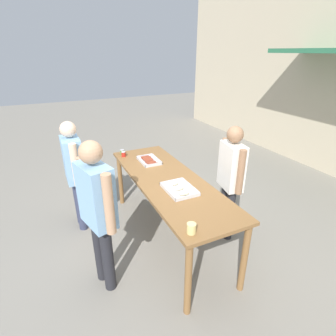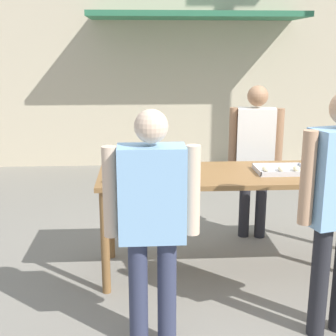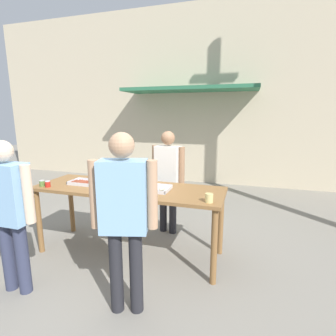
% 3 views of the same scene
% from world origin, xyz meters
% --- Properties ---
extents(ground_plane, '(24.00, 24.00, 0.00)m').
position_xyz_m(ground_plane, '(0.00, 0.00, 0.00)').
color(ground_plane, gray).
extents(building_facade_back, '(12.00, 1.11, 4.50)m').
position_xyz_m(building_facade_back, '(0.00, 3.98, 2.26)').
color(building_facade_back, beige).
rests_on(building_facade_back, ground).
extents(serving_table, '(2.43, 0.80, 0.91)m').
position_xyz_m(serving_table, '(0.00, 0.00, 0.80)').
color(serving_table, brown).
rests_on(serving_table, ground).
extents(food_tray_sausages, '(0.39, 0.26, 0.04)m').
position_xyz_m(food_tray_sausages, '(-0.63, -0.01, 0.92)').
color(food_tray_sausages, silver).
rests_on(food_tray_sausages, serving_table).
extents(food_tray_buns, '(0.43, 0.31, 0.05)m').
position_xyz_m(food_tray_buns, '(0.34, -0.01, 0.92)').
color(food_tray_buns, silver).
rests_on(food_tray_buns, serving_table).
extents(condiment_jar_mustard, '(0.07, 0.07, 0.08)m').
position_xyz_m(condiment_jar_mustard, '(-1.08, -0.29, 0.95)').
color(condiment_jar_mustard, '#567A38').
rests_on(condiment_jar_mustard, serving_table).
extents(condiment_jar_ketchup, '(0.07, 0.07, 0.08)m').
position_xyz_m(condiment_jar_ketchup, '(-0.99, -0.29, 0.95)').
color(condiment_jar_ketchup, '#B22319').
rests_on(condiment_jar_ketchup, serving_table).
extents(beer_cup, '(0.09, 0.09, 0.10)m').
position_xyz_m(beer_cup, '(1.07, -0.28, 0.95)').
color(beer_cup, '#DBC67A').
rests_on(beer_cup, serving_table).
extents(person_server_behind_table, '(0.53, 0.27, 1.58)m').
position_xyz_m(person_server_behind_table, '(0.30, 0.76, 0.95)').
color(person_server_behind_table, '#232328').
rests_on(person_server_behind_table, ground).
extents(person_customer_holding_hotdog, '(0.60, 0.23, 1.58)m').
position_xyz_m(person_customer_holding_hotdog, '(-0.79, -1.05, 0.94)').
color(person_customer_holding_hotdog, '#333851').
rests_on(person_customer_holding_hotdog, ground).
extents(person_customer_with_cup, '(0.58, 0.32, 1.68)m').
position_xyz_m(person_customer_with_cup, '(0.43, -0.97, 1.00)').
color(person_customer_with_cup, '#232328').
rests_on(person_customer_with_cup, ground).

